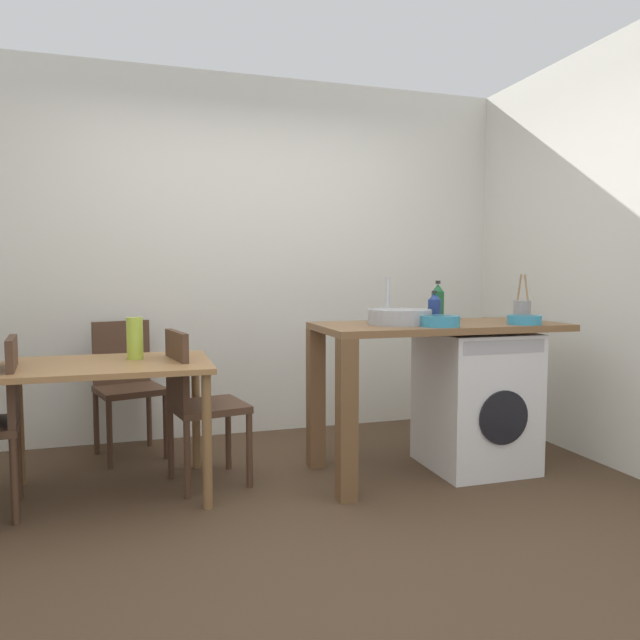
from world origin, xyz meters
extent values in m
plane|color=#4C3826|center=(0.00, 0.00, 0.00)|extent=(5.46, 5.46, 0.00)
cube|color=silver|center=(0.00, 1.75, 1.35)|extent=(4.60, 0.10, 2.70)
cube|color=#9E7042|center=(-0.90, 0.64, 0.72)|extent=(1.10, 0.76, 0.03)
cylinder|color=brown|center=(-0.40, 0.31, 0.35)|extent=(0.05, 0.05, 0.71)
cylinder|color=brown|center=(-1.40, 0.97, 0.35)|extent=(0.05, 0.05, 0.71)
cylinder|color=brown|center=(-0.40, 0.97, 0.35)|extent=(0.05, 0.05, 0.71)
cube|color=#4C3323|center=(-1.34, 0.56, 0.68)|extent=(0.09, 0.38, 0.45)
cylinder|color=#4C3323|center=(-1.32, 0.38, 0.23)|extent=(0.04, 0.04, 0.45)
cylinder|color=#4C3323|center=(-1.37, 0.74, 0.23)|extent=(0.04, 0.04, 0.45)
cube|color=#4C3323|center=(-0.35, 0.69, 0.45)|extent=(0.47, 0.47, 0.04)
cube|color=#4C3323|center=(-0.53, 0.65, 0.68)|extent=(0.11, 0.38, 0.45)
cylinder|color=#4C3323|center=(-0.21, 0.90, 0.23)|extent=(0.04, 0.04, 0.45)
cylinder|color=#4C3323|center=(-0.14, 0.55, 0.23)|extent=(0.04, 0.04, 0.45)
cylinder|color=#4C3323|center=(-0.57, 0.83, 0.23)|extent=(0.04, 0.04, 0.45)
cylinder|color=#4C3323|center=(-0.49, 0.47, 0.23)|extent=(0.04, 0.04, 0.45)
cube|color=#4C3323|center=(-0.80, 1.34, 0.45)|extent=(0.50, 0.50, 0.04)
cube|color=#4C3323|center=(-0.85, 1.51, 0.68)|extent=(0.37, 0.14, 0.45)
cylinder|color=#4C3323|center=(-0.58, 1.22, 0.23)|extent=(0.04, 0.04, 0.45)
cylinder|color=#4C3323|center=(-0.92, 1.11, 0.23)|extent=(0.04, 0.04, 0.45)
cylinder|color=#4C3323|center=(-0.68, 1.56, 0.23)|extent=(0.04, 0.04, 0.45)
cylinder|color=#4C3323|center=(-1.03, 1.46, 0.23)|extent=(0.04, 0.04, 0.45)
cube|color=brown|center=(1.02, 0.49, 0.90)|extent=(1.50, 0.68, 0.04)
cube|color=brown|center=(0.32, 0.20, 0.44)|extent=(0.10, 0.10, 0.88)
cube|color=brown|center=(0.32, 0.78, 0.44)|extent=(0.10, 0.10, 0.88)
cube|color=white|center=(1.29, 0.49, 0.43)|extent=(0.60, 0.60, 0.86)
cylinder|color=black|center=(1.29, 0.18, 0.39)|extent=(0.32, 0.02, 0.32)
cube|color=#B2B2B7|center=(1.29, 0.19, 0.80)|extent=(0.54, 0.01, 0.08)
cylinder|color=#9EA0A5|center=(0.76, 0.49, 0.97)|extent=(0.38, 0.38, 0.09)
cylinder|color=#B2B2B7|center=(0.76, 0.67, 1.06)|extent=(0.02, 0.02, 0.28)
cylinder|color=navy|center=(1.04, 0.57, 0.99)|extent=(0.08, 0.08, 0.14)
cone|color=navy|center=(1.04, 0.57, 1.08)|extent=(0.07, 0.07, 0.04)
cylinder|color=#262626|center=(1.04, 0.57, 1.11)|extent=(0.03, 0.03, 0.02)
cylinder|color=#19592D|center=(1.16, 0.75, 1.01)|extent=(0.08, 0.08, 0.19)
cone|color=#19592D|center=(1.16, 0.75, 1.13)|extent=(0.07, 0.07, 0.05)
cylinder|color=#262626|center=(1.16, 0.75, 1.17)|extent=(0.03, 0.03, 0.02)
cylinder|color=teal|center=(0.92, 0.29, 0.95)|extent=(0.23, 0.23, 0.06)
cylinder|color=#1E546B|center=(0.92, 0.29, 0.97)|extent=(0.18, 0.18, 0.03)
cylinder|color=gray|center=(1.65, 0.54, 0.99)|extent=(0.11, 0.11, 0.13)
cylinder|color=#99724C|center=(1.64, 0.55, 1.13)|extent=(0.01, 0.04, 0.18)
cylinder|color=#99724C|center=(1.67, 0.53, 1.13)|extent=(0.01, 0.05, 0.18)
cylinder|color=teal|center=(1.47, 0.27, 0.95)|extent=(0.20, 0.20, 0.05)
cylinder|color=#1E546B|center=(1.47, 0.27, 0.96)|extent=(0.16, 0.16, 0.03)
cylinder|color=#A8C63D|center=(-0.75, 0.74, 0.86)|extent=(0.09, 0.09, 0.24)
cube|color=#B2B2B7|center=(0.97, 0.39, 0.92)|extent=(0.15, 0.06, 0.01)
cube|color=#262628|center=(0.97, 0.39, 0.92)|extent=(0.15, 0.06, 0.01)
camera|label=1|loc=(-0.70, -2.67, 1.21)|focal=32.46mm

